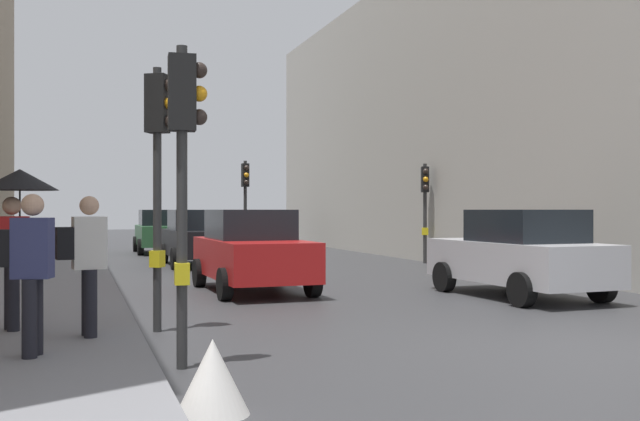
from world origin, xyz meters
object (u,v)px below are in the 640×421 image
(pedestrian_with_umbrella, at_px, (17,203))
(traffic_light_far_median, at_px, (245,191))
(traffic_light_near_left, at_px, (184,146))
(warning_sign_triangle, at_px, (213,377))
(car_dark_suv, at_px, (198,238))
(car_red_sedan, at_px, (252,251))
(traffic_light_near_right, at_px, (159,150))
(car_green_estate, at_px, (161,231))
(pedestrian_with_grey_backpack, at_px, (28,264))
(car_silver_hatchback, at_px, (520,254))
(car_white_compact, at_px, (252,228))
(pedestrian_with_black_backpack, at_px, (86,257))
(traffic_light_mid_street, at_px, (425,195))

(pedestrian_with_umbrella, bearing_deg, traffic_light_far_median, 67.00)
(traffic_light_near_left, relative_size, warning_sign_triangle, 5.49)
(car_dark_suv, bearing_deg, car_red_sedan, -90.38)
(traffic_light_near_right, xyz_separation_m, traffic_light_near_left, (0.00, -2.58, -0.16))
(car_green_estate, height_order, pedestrian_with_grey_backpack, pedestrian_with_grey_backpack)
(car_silver_hatchback, bearing_deg, traffic_light_far_median, 101.26)
(traffic_light_near_left, height_order, warning_sign_triangle, traffic_light_near_left)
(pedestrian_with_umbrella, bearing_deg, car_red_sedan, 48.47)
(traffic_light_near_left, height_order, pedestrian_with_umbrella, traffic_light_near_left)
(car_dark_suv, distance_m, warning_sign_triangle, 17.08)
(car_white_compact, relative_size, warning_sign_triangle, 6.48)
(pedestrian_with_black_backpack, bearing_deg, car_silver_hatchback, 19.79)
(car_red_sedan, distance_m, pedestrian_with_umbrella, 6.60)
(car_silver_hatchback, xyz_separation_m, pedestrian_with_grey_backpack, (-8.94, -4.11, 0.29))
(traffic_light_near_left, xyz_separation_m, car_white_compact, (6.90, 26.28, -1.58))
(car_white_compact, height_order, warning_sign_triangle, car_white_compact)
(car_silver_hatchback, height_order, pedestrian_with_black_backpack, pedestrian_with_black_backpack)
(traffic_light_near_left, height_order, car_white_compact, traffic_light_near_left)
(traffic_light_near_right, distance_m, traffic_light_far_median, 15.91)
(traffic_light_far_median, height_order, car_green_estate, traffic_light_far_median)
(traffic_light_near_left, bearing_deg, pedestrian_with_grey_backpack, 166.01)
(traffic_light_near_right, relative_size, car_red_sedan, 0.90)
(pedestrian_with_umbrella, bearing_deg, traffic_light_near_right, 6.40)
(traffic_light_mid_street, height_order, car_red_sedan, traffic_light_mid_street)
(traffic_light_near_right, xyz_separation_m, car_green_estate, (2.14, 19.60, -1.75))
(traffic_light_near_right, distance_m, car_dark_suv, 12.76)
(traffic_light_far_median, bearing_deg, car_green_estate, 120.04)
(traffic_light_near_right, relative_size, car_white_compact, 0.90)
(car_white_compact, bearing_deg, car_green_estate, -139.26)
(car_dark_suv, distance_m, pedestrian_with_umbrella, 13.37)
(pedestrian_with_grey_backpack, bearing_deg, car_dark_suv, 74.16)
(traffic_light_near_right, bearing_deg, traffic_light_far_median, 72.92)
(traffic_light_near_right, relative_size, car_dark_suv, 0.90)
(car_dark_suv, distance_m, car_red_sedan, 7.70)
(traffic_light_near_left, height_order, traffic_light_far_median, traffic_light_near_left)
(car_silver_hatchback, xyz_separation_m, car_red_sedan, (-4.86, 2.75, 0.00))
(traffic_light_mid_street, relative_size, car_dark_suv, 0.78)
(traffic_light_mid_street, xyz_separation_m, pedestrian_with_black_backpack, (-10.76, -12.04, -1.10))
(pedestrian_with_black_backpack, bearing_deg, traffic_light_near_right, 46.39)
(car_dark_suv, bearing_deg, car_silver_hatchback, -65.30)
(traffic_light_near_right, height_order, car_red_sedan, traffic_light_near_right)
(car_green_estate, height_order, pedestrian_with_umbrella, pedestrian_with_umbrella)
(traffic_light_near_right, relative_size, pedestrian_with_grey_backpack, 2.15)
(traffic_light_near_right, xyz_separation_m, pedestrian_with_grey_backpack, (-1.62, -2.18, -1.46))
(traffic_light_mid_street, relative_size, car_green_estate, 0.78)
(traffic_light_far_median, relative_size, warning_sign_triangle, 5.43)
(car_white_compact, bearing_deg, traffic_light_mid_street, -77.43)
(traffic_light_near_right, distance_m, car_green_estate, 19.79)
(traffic_light_far_median, distance_m, car_white_compact, 8.92)
(traffic_light_far_median, xyz_separation_m, pedestrian_with_black_backpack, (-5.69, -16.28, -1.27))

